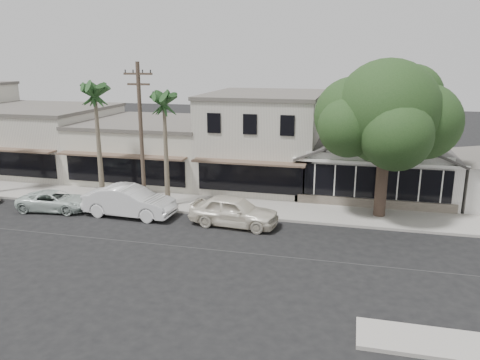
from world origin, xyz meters
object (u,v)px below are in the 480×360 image
(utility_pole, at_px, (141,133))
(shade_tree, at_px, (385,115))
(car_1, at_px, (129,201))
(car_2, at_px, (55,201))
(car_0, at_px, (234,211))

(utility_pole, distance_m, shade_tree, 14.36)
(car_1, distance_m, car_2, 5.01)
(car_2, bearing_deg, car_1, -93.76)
(utility_pole, height_order, car_1, utility_pole)
(utility_pole, distance_m, car_2, 6.93)
(utility_pole, relative_size, car_0, 1.79)
(utility_pole, relative_size, car_2, 2.03)
(car_0, distance_m, shade_tree, 10.19)
(car_0, bearing_deg, car_1, 94.36)
(utility_pole, relative_size, car_1, 1.63)
(car_1, xyz_separation_m, shade_tree, (14.44, 3.54, 5.17))
(utility_pole, xyz_separation_m, car_1, (-0.28, -1.46, -3.88))
(utility_pole, bearing_deg, shade_tree, 8.38)
(car_1, height_order, shade_tree, shade_tree)
(car_0, xyz_separation_m, car_2, (-11.48, -0.09, -0.24))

